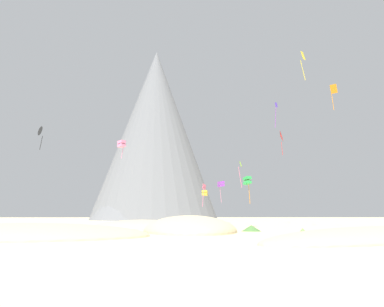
% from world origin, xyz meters
% --- Properties ---
extents(ground_plane, '(400.00, 400.00, 0.00)m').
position_xyz_m(ground_plane, '(0.00, 0.00, 0.00)').
color(ground_plane, beige).
extents(dune_foreground_left, '(26.74, 21.00, 2.17)m').
position_xyz_m(dune_foreground_left, '(15.58, -0.52, 0.00)').
color(dune_foreground_left, '#C6B284').
rests_on(dune_foreground_left, ground_plane).
extents(dune_foreground_right, '(11.24, 21.07, 3.84)m').
position_xyz_m(dune_foreground_right, '(0.52, 15.63, 0.00)').
color(dune_foreground_right, '#C6B284').
rests_on(dune_foreground_right, ground_plane).
extents(dune_midground, '(21.49, 21.28, 2.42)m').
position_xyz_m(dune_midground, '(-6.08, 27.74, 0.00)').
color(dune_midground, '#C6B284').
rests_on(dune_midground, ground_plane).
extents(dune_back_low, '(25.52, 18.50, 2.51)m').
position_xyz_m(dune_back_low, '(-15.45, 4.43, 0.00)').
color(dune_back_low, '#C6B284').
rests_on(dune_back_low, ground_plane).
extents(bush_far_right, '(2.79, 2.79, 0.98)m').
position_xyz_m(bush_far_right, '(-17.73, 9.26, 0.49)').
color(bush_far_right, '#668C4C').
rests_on(bush_far_right, ground_plane).
extents(bush_low_patch, '(2.90, 2.90, 0.75)m').
position_xyz_m(bush_low_patch, '(7.98, 15.27, 0.37)').
color(bush_low_patch, '#477238').
rests_on(bush_low_patch, ground_plane).
extents(bush_far_left, '(1.54, 1.54, 0.51)m').
position_xyz_m(bush_far_left, '(-7.54, 14.69, 0.25)').
color(bush_far_left, '#668C4C').
rests_on(bush_far_left, ground_plane).
extents(bush_mid_center, '(2.18, 2.18, 0.96)m').
position_xyz_m(bush_mid_center, '(9.09, -0.86, 0.48)').
color(bush_mid_center, '#668C4C').
rests_on(bush_mid_center, ground_plane).
extents(bush_ridge_crest, '(1.64, 1.64, 0.82)m').
position_xyz_m(bush_ridge_crest, '(-14.47, 9.01, 0.41)').
color(bush_ridge_crest, '#477238').
rests_on(bush_ridge_crest, ground_plane).
extents(bush_near_left, '(1.87, 1.87, 0.99)m').
position_xyz_m(bush_near_left, '(-0.65, 14.71, 0.49)').
color(bush_near_left, '#668C4C').
rests_on(bush_near_left, ground_plane).
extents(rock_massif, '(52.41, 53.43, 61.87)m').
position_xyz_m(rock_massif, '(-9.54, 104.71, 26.18)').
color(rock_massif, slate).
rests_on(rock_massif, ground_plane).
extents(kite_violet_low, '(1.68, 1.64, 4.98)m').
position_xyz_m(kite_violet_low, '(9.28, 57.99, 8.92)').
color(kite_violet_low, purple).
extents(kite_pink_mid, '(1.56, 1.55, 3.22)m').
position_xyz_m(kite_pink_mid, '(-10.79, 35.63, 14.25)').
color(kite_pink_mid, pink).
extents(kite_indigo_mid, '(0.65, 0.52, 5.07)m').
position_xyz_m(kite_indigo_mid, '(18.29, 41.12, 22.12)').
color(kite_indigo_mid, '#5138B2').
extents(kite_rainbow_low, '(0.78, 1.04, 4.12)m').
position_xyz_m(kite_rainbow_low, '(3.83, 37.63, 6.39)').
color(kite_rainbow_low, '#E5668C').
extents(kite_green_low, '(1.42, 1.45, 4.41)m').
position_xyz_m(kite_green_low, '(10.27, 29.72, 7.33)').
color(kite_green_low, green).
extents(kite_gold_low, '(1.36, 1.40, 1.17)m').
position_xyz_m(kite_gold_low, '(5.06, 52.18, 6.55)').
color(kite_gold_low, gold).
extents(kite_yellow_high, '(1.03, 0.97, 5.07)m').
position_xyz_m(kite_yellow_high, '(19.59, 27.86, 27.36)').
color(kite_yellow_high, yellow).
extents(kite_orange_mid, '(1.17, 1.04, 4.25)m').
position_xyz_m(kite_orange_mid, '(24.29, 27.64, 21.82)').
color(kite_orange_mid, orange).
extents(kite_lime_low, '(0.63, 0.68, 5.19)m').
position_xyz_m(kite_lime_low, '(11.15, 41.69, 10.43)').
color(kite_lime_low, '#8CD133').
extents(kite_red_mid, '(1.46, 2.68, 5.52)m').
position_xyz_m(kite_red_mid, '(22.03, 51.87, 19.12)').
color(kite_red_mid, red).
extents(kite_black_mid, '(1.50, 1.57, 4.13)m').
position_xyz_m(kite_black_mid, '(-24.33, 33.81, 16.00)').
color(kite_black_mid, black).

